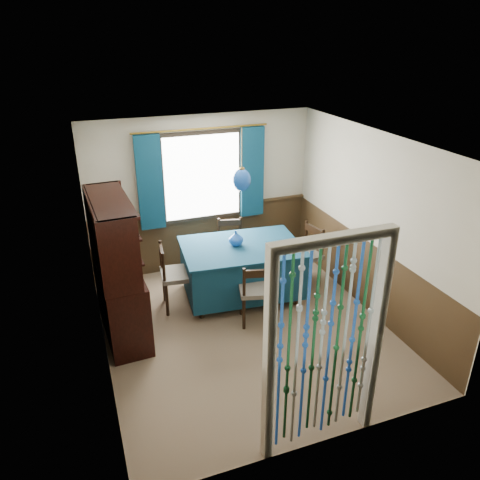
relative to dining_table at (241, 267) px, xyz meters
name	(u,v)px	position (x,y,z in m)	size (l,w,h in m)	color
floor	(246,328)	(-0.24, -0.82, -0.47)	(4.00, 4.00, 0.00)	brown
ceiling	(247,142)	(-0.24, -0.82, 2.03)	(4.00, 4.00, 0.00)	silver
wall_back	(202,194)	(-0.24, 1.18, 0.78)	(3.60, 3.60, 0.00)	#B9AF97
wall_front	(330,336)	(-0.24, -2.82, 0.78)	(3.60, 3.60, 0.00)	#B9AF97
wall_left	(95,268)	(-2.04, -0.82, 0.78)	(4.00, 4.00, 0.00)	#B9AF97
wall_right	(371,224)	(1.56, -0.82, 0.78)	(4.00, 4.00, 0.00)	#B9AF97
wainscot_back	(204,237)	(-0.24, 1.16, 0.03)	(3.60, 3.60, 0.00)	#382715
wainscot_front	(323,401)	(-0.24, -2.81, 0.03)	(3.60, 3.60, 0.00)	#382715
wainscot_left	(104,324)	(-2.02, -0.82, 0.03)	(4.00, 4.00, 0.00)	#382715
wainscot_right	(364,273)	(1.55, -0.82, 0.03)	(4.00, 4.00, 0.00)	#382715
window	(202,177)	(-0.24, 1.13, 1.08)	(1.32, 0.12, 1.42)	black
doorway	(325,350)	(-0.24, -2.76, 0.58)	(1.16, 0.12, 2.18)	silver
dining_table	(241,267)	(0.00, 0.00, 0.00)	(1.80, 1.32, 0.82)	#0E334A
chair_near	(257,291)	(-0.05, -0.72, 0.02)	(0.54, 0.53, 0.91)	black
chair_far	(231,245)	(0.11, 0.78, 0.00)	(0.52, 0.51, 0.88)	black
chair_left	(175,275)	(-0.97, 0.03, 0.04)	(0.51, 0.53, 0.97)	black
chair_right	(304,255)	(1.01, -0.03, 0.04)	(0.53, 0.55, 0.97)	black
sideboard	(119,289)	(-1.78, -0.30, 0.16)	(0.56, 1.43, 1.84)	black
pendant_lamp	(242,180)	(0.00, 0.00, 1.33)	(0.25, 0.25, 0.85)	olive
vase_table	(236,239)	(-0.07, 0.05, 0.45)	(0.19, 0.19, 0.20)	#164599
bowl_shelf	(122,253)	(-1.72, -0.63, 0.82)	(0.23, 0.23, 0.06)	beige
vase_sideboard	(118,253)	(-1.72, -0.04, 0.55)	(0.19, 0.19, 0.19)	beige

